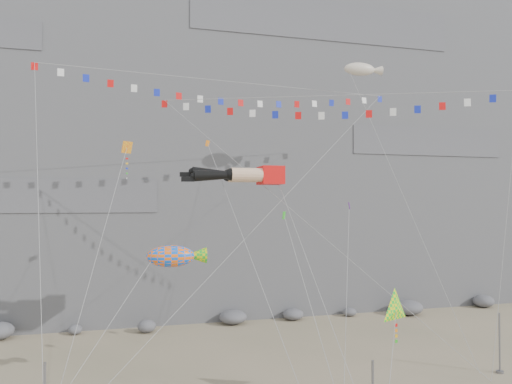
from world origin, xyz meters
TOP-DOWN VIEW (x-y plane):
  - cliff at (0.00, 32.00)m, footprint 80.00×28.00m
  - talus_boulders at (0.00, 17.00)m, footprint 60.00×3.00m
  - anchor_pole_right at (14.23, -0.92)m, footprint 0.12×0.12m
  - legs_kite at (-2.19, 4.30)m, footprint 7.83×13.24m
  - flag_banner_upper at (-1.74, 10.31)m, footprint 28.91×16.39m
  - flag_banner_lower at (4.73, 4.66)m, footprint 23.64×12.06m
  - harlequin_kite at (-9.99, 2.87)m, footprint 4.70×6.75m
  - fish_windsock at (-7.47, 0.83)m, footprint 9.19×6.48m
  - delta_kite at (4.26, -4.55)m, footprint 4.44×4.86m
  - blimp_windsock at (9.24, 9.24)m, footprint 5.53×10.90m
  - small_kite_a at (-4.11, 6.55)m, footprint 3.68×14.09m
  - small_kite_b at (5.30, 3.31)m, footprint 5.04×8.90m
  - small_kite_c at (-0.26, 1.07)m, footprint 1.14×8.92m

SIDE VIEW (x-z plane):
  - talus_boulders at x=0.00m, z-range 0.00..1.20m
  - anchor_pole_right at x=14.23m, z-range 0.00..4.01m
  - delta_kite at x=4.26m, z-range 1.69..9.41m
  - fish_windsock at x=-7.47m, z-range 2.10..14.36m
  - small_kite_c at x=-0.26m, z-range 3.69..17.12m
  - small_kite_b at x=5.30m, z-range 3.69..18.30m
  - legs_kite at x=-2.19m, z-range 4.34..22.24m
  - harlequin_kite at x=-9.99m, z-range 6.56..22.93m
  - small_kite_a at x=-4.11m, z-range 4.75..25.70m
  - flag_banner_lower at x=4.73m, z-range 8.23..30.27m
  - flag_banner_upper at x=-1.74m, z-range 7.04..35.35m
  - blimp_windsock at x=9.24m, z-range 10.13..35.23m
  - cliff at x=0.00m, z-range 0.00..50.00m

